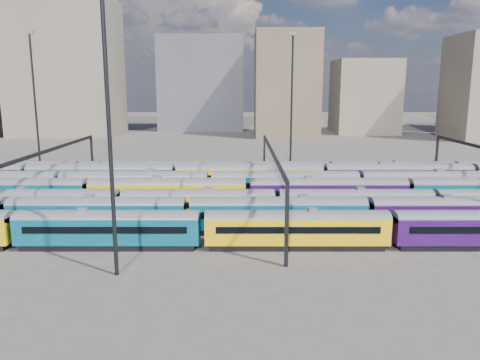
{
  "coord_description": "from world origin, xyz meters",
  "views": [
    {
      "loc": [
        5.8,
        -60.53,
        16.14
      ],
      "look_at": [
        5.78,
        5.61,
        3.0
      ],
      "focal_mm": 35.0,
      "sensor_mm": 36.0,
      "label": 1
    }
  ],
  "objects_px": {
    "rake_1": "(98,211)",
    "mast_2": "(108,114)",
    "rake_2": "(120,201)",
    "rake_0": "(391,225)"
  },
  "relations": [
    {
      "from": "rake_1",
      "to": "rake_2",
      "type": "distance_m",
      "value": 5.15
    },
    {
      "from": "mast_2",
      "to": "rake_1",
      "type": "bearing_deg",
      "value": 113.07
    },
    {
      "from": "rake_2",
      "to": "rake_1",
      "type": "bearing_deg",
      "value": -104.0
    },
    {
      "from": "rake_1",
      "to": "mast_2",
      "type": "distance_m",
      "value": 17.31
    },
    {
      "from": "rake_0",
      "to": "mast_2",
      "type": "distance_m",
      "value": 29.36
    },
    {
      "from": "rake_2",
      "to": "mast_2",
      "type": "height_order",
      "value": "mast_2"
    },
    {
      "from": "mast_2",
      "to": "rake_0",
      "type": "bearing_deg",
      "value": 15.02
    },
    {
      "from": "rake_1",
      "to": "mast_2",
      "type": "bearing_deg",
      "value": -66.93
    },
    {
      "from": "rake_1",
      "to": "rake_2",
      "type": "bearing_deg",
      "value": 76.0
    },
    {
      "from": "rake_0",
      "to": "rake_2",
      "type": "xyz_separation_m",
      "value": [
        -29.95,
        10.0,
        0.01
      ]
    }
  ]
}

